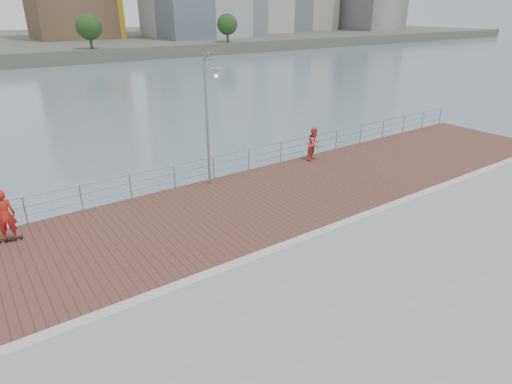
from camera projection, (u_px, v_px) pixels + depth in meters
water at (287, 292)px, 15.72m from camera, size 400.00×400.00×0.00m
seawall at (405, 353)px, 11.57m from camera, size 40.00×24.00×2.00m
brick_lane at (234, 208)px, 17.62m from camera, size 40.00×6.80×0.02m
curb at (289, 244)px, 14.91m from camera, size 40.00×0.40×0.06m
guardrail at (194, 169)px, 19.91m from camera, size 39.06×0.06×1.13m
street_lamp at (211, 99)px, 18.17m from camera, size 0.41×1.20×5.67m
skateboard at (11, 239)px, 15.11m from camera, size 0.79×0.35×0.09m
skateboarder at (4, 215)px, 14.74m from camera, size 0.76×0.58×1.87m
bystander at (314, 144)px, 22.89m from camera, size 1.02×0.90×1.77m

